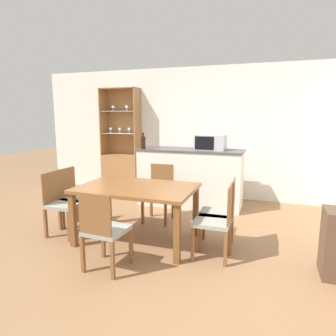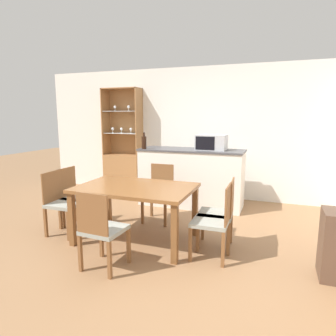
{
  "view_description": "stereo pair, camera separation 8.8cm",
  "coord_description": "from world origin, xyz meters",
  "px_view_note": "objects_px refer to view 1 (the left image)",
  "views": [
    {
      "loc": [
        1.43,
        -3.23,
        1.63
      ],
      "look_at": [
        -0.04,
        1.02,
        0.83
      ],
      "focal_mm": 32.0,
      "sensor_mm": 36.0,
      "label": 1
    },
    {
      "loc": [
        1.51,
        -3.2,
        1.63
      ],
      "look_at": [
        -0.04,
        1.02,
        0.83
      ],
      "focal_mm": 32.0,
      "sensor_mm": 36.0,
      "label": 2
    }
  ],
  "objects_px": {
    "dining_chair_head_near": "(104,230)",
    "wine_bottle": "(143,142)",
    "display_cabinet": "(122,163)",
    "dining_chair_side_left_far": "(75,198)",
    "dining_chair_head_far": "(159,193)",
    "dining_chair_side_left_near": "(62,203)",
    "microwave": "(211,142)",
    "dining_table": "(137,193)",
    "dining_chair_side_right_far": "(220,213)",
    "dining_chair_side_right_near": "(216,221)"
  },
  "relations": [
    {
      "from": "dining_chair_head_far",
      "to": "dining_chair_side_right_far",
      "type": "relative_size",
      "value": 1.0
    },
    {
      "from": "dining_chair_side_left_far",
      "to": "wine_bottle",
      "type": "distance_m",
      "value": 1.6
    },
    {
      "from": "dining_chair_side_right_near",
      "to": "wine_bottle",
      "type": "height_order",
      "value": "wine_bottle"
    },
    {
      "from": "display_cabinet",
      "to": "dining_table",
      "type": "bearing_deg",
      "value": -58.18
    },
    {
      "from": "dining_chair_side_left_near",
      "to": "dining_chair_side_right_far",
      "type": "bearing_deg",
      "value": 96.95
    },
    {
      "from": "display_cabinet",
      "to": "microwave",
      "type": "xyz_separation_m",
      "value": [
        2.02,
        -0.53,
        0.56
      ]
    },
    {
      "from": "display_cabinet",
      "to": "dining_chair_head_near",
      "type": "height_order",
      "value": "display_cabinet"
    },
    {
      "from": "dining_chair_head_far",
      "to": "display_cabinet",
      "type": "bearing_deg",
      "value": -47.34
    },
    {
      "from": "dining_chair_side_left_near",
      "to": "dining_chair_side_right_far",
      "type": "height_order",
      "value": "same"
    },
    {
      "from": "display_cabinet",
      "to": "dining_chair_head_far",
      "type": "relative_size",
      "value": 2.5
    },
    {
      "from": "dining_chair_head_near",
      "to": "dining_chair_side_right_far",
      "type": "bearing_deg",
      "value": 45.62
    },
    {
      "from": "display_cabinet",
      "to": "dining_chair_head_far",
      "type": "distance_m",
      "value": 2.06
    },
    {
      "from": "dining_chair_side_right_near",
      "to": "display_cabinet",
      "type": "bearing_deg",
      "value": 45.04
    },
    {
      "from": "display_cabinet",
      "to": "microwave",
      "type": "height_order",
      "value": "display_cabinet"
    },
    {
      "from": "dining_chair_side_left_far",
      "to": "dining_chair_side_left_near",
      "type": "xyz_separation_m",
      "value": [
        -0.0,
        -0.29,
        0.0
      ]
    },
    {
      "from": "dining_table",
      "to": "microwave",
      "type": "height_order",
      "value": "microwave"
    },
    {
      "from": "dining_chair_head_far",
      "to": "wine_bottle",
      "type": "bearing_deg",
      "value": -52.0
    },
    {
      "from": "dining_chair_side_right_near",
      "to": "microwave",
      "type": "distance_m",
      "value": 2.08
    },
    {
      "from": "dining_chair_side_right_near",
      "to": "wine_bottle",
      "type": "bearing_deg",
      "value": 44.13
    },
    {
      "from": "dining_chair_head_near",
      "to": "wine_bottle",
      "type": "relative_size",
      "value": 2.97
    },
    {
      "from": "microwave",
      "to": "dining_chair_head_near",
      "type": "bearing_deg",
      "value": -103.31
    },
    {
      "from": "dining_chair_side_left_far",
      "to": "dining_chair_side_right_near",
      "type": "bearing_deg",
      "value": 84.77
    },
    {
      "from": "dining_chair_side_left_near",
      "to": "wine_bottle",
      "type": "height_order",
      "value": "wine_bottle"
    },
    {
      "from": "dining_table",
      "to": "wine_bottle",
      "type": "xyz_separation_m",
      "value": [
        -0.56,
        1.49,
        0.51
      ]
    },
    {
      "from": "dining_table",
      "to": "dining_chair_head_far",
      "type": "height_order",
      "value": "dining_chair_head_far"
    },
    {
      "from": "dining_table",
      "to": "microwave",
      "type": "distance_m",
      "value": 1.92
    },
    {
      "from": "display_cabinet",
      "to": "dining_chair_side_left_far",
      "type": "bearing_deg",
      "value": -80.34
    },
    {
      "from": "dining_chair_side_right_far",
      "to": "microwave",
      "type": "bearing_deg",
      "value": 11.76
    },
    {
      "from": "dining_chair_side_right_far",
      "to": "dining_chair_side_left_near",
      "type": "bearing_deg",
      "value": 93.96
    },
    {
      "from": "display_cabinet",
      "to": "microwave",
      "type": "distance_m",
      "value": 2.16
    },
    {
      "from": "dining_chair_side_right_far",
      "to": "wine_bottle",
      "type": "height_order",
      "value": "wine_bottle"
    },
    {
      "from": "dining_chair_side_left_far",
      "to": "dining_chair_head_far",
      "type": "distance_m",
      "value": 1.24
    },
    {
      "from": "dining_chair_side_right_far",
      "to": "wine_bottle",
      "type": "xyz_separation_m",
      "value": [
        -1.62,
        1.34,
        0.71
      ]
    },
    {
      "from": "display_cabinet",
      "to": "dining_table",
      "type": "height_order",
      "value": "display_cabinet"
    },
    {
      "from": "dining_chair_side_right_far",
      "to": "microwave",
      "type": "height_order",
      "value": "microwave"
    },
    {
      "from": "dining_chair_head_far",
      "to": "dining_chair_side_left_near",
      "type": "distance_m",
      "value": 1.42
    },
    {
      "from": "dining_chair_head_far",
      "to": "wine_bottle",
      "type": "distance_m",
      "value": 1.14
    },
    {
      "from": "dining_chair_side_left_far",
      "to": "dining_chair_side_left_near",
      "type": "relative_size",
      "value": 1.0
    },
    {
      "from": "dining_table",
      "to": "dining_chair_head_far",
      "type": "relative_size",
      "value": 1.7
    },
    {
      "from": "dining_chair_side_left_near",
      "to": "dining_chair_side_left_far",
      "type": "bearing_deg",
      "value": 178.95
    },
    {
      "from": "dining_chair_side_left_near",
      "to": "display_cabinet",
      "type": "bearing_deg",
      "value": -172.53
    },
    {
      "from": "dining_chair_head_far",
      "to": "dining_chair_side_right_near",
      "type": "relative_size",
      "value": 1.0
    },
    {
      "from": "dining_chair_side_left_near",
      "to": "dining_chair_side_right_near",
      "type": "height_order",
      "value": "same"
    },
    {
      "from": "dining_table",
      "to": "dining_chair_side_left_far",
      "type": "xyz_separation_m",
      "value": [
        -1.05,
        0.15,
        -0.2
      ]
    },
    {
      "from": "dining_table",
      "to": "dining_chair_head_near",
      "type": "relative_size",
      "value": 1.7
    },
    {
      "from": "dining_chair_head_near",
      "to": "dining_chair_side_right_near",
      "type": "height_order",
      "value": "same"
    },
    {
      "from": "dining_chair_side_left_far",
      "to": "microwave",
      "type": "relative_size",
      "value": 1.72
    },
    {
      "from": "dining_chair_head_far",
      "to": "microwave",
      "type": "relative_size",
      "value": 1.72
    },
    {
      "from": "display_cabinet",
      "to": "wine_bottle",
      "type": "bearing_deg",
      "value": -42.71
    },
    {
      "from": "display_cabinet",
      "to": "dining_chair_side_right_far",
      "type": "xyz_separation_m",
      "value": [
        2.47,
        -2.13,
        -0.16
      ]
    }
  ]
}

